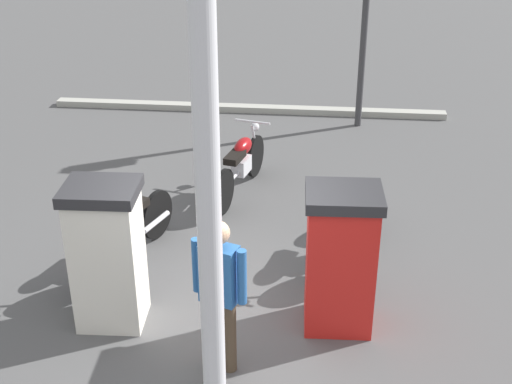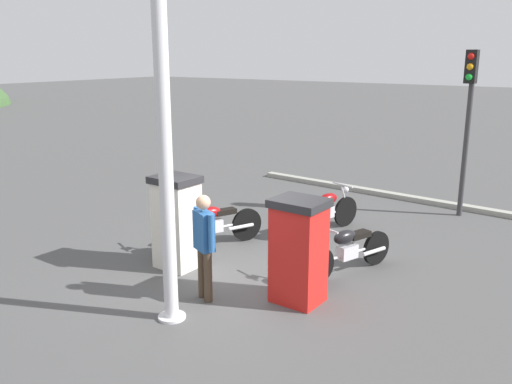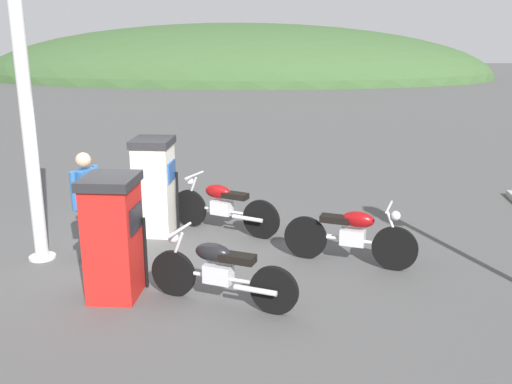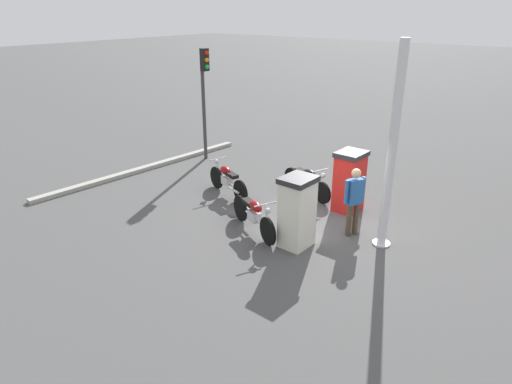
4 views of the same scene
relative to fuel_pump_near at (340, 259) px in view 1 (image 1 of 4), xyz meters
name	(u,v)px [view 1 (image 1 of 4)]	position (x,y,z in m)	size (l,w,h in m)	color
ground_plane	(226,314)	(0.12, 1.23, -0.82)	(120.00, 120.00, 0.00)	#4C4C4C
fuel_pump_near	(340,259)	(0.00, 0.00, 0.00)	(0.72, 0.80, 1.62)	red
fuel_pump_far	(108,254)	(0.00, 2.46, 0.02)	(0.71, 0.79, 1.65)	silver
motorcycle_near_pump	(344,225)	(1.38, -0.19, -0.37)	(1.93, 0.86, 0.95)	black
motorcycle_far_pump	(123,230)	(1.15, 2.55, -0.35)	(1.93, 0.97, 0.97)	black
motorcycle_extra	(241,163)	(3.20, 1.19, -0.34)	(1.93, 0.82, 0.97)	black
attendant_person	(220,287)	(-0.75, 1.21, 0.13)	(0.33, 0.56, 1.66)	#473828
canopy_support_pole	(209,212)	(-1.51, 1.21, 1.35)	(0.40, 0.40, 4.50)	silver
road_edge_kerb	(247,109)	(6.78, 1.23, -0.76)	(0.82, 7.73, 0.12)	#9E9E93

